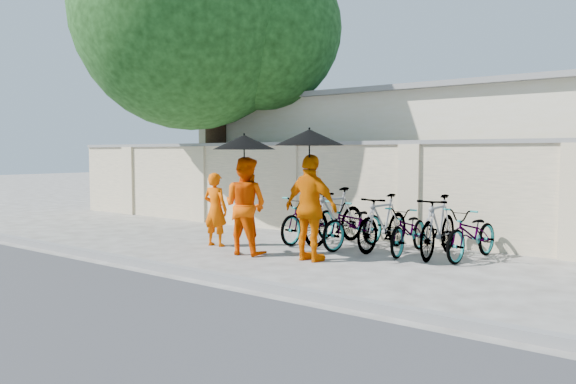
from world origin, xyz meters
The scene contains 17 objects.
ground centered at (0.00, 0.00, 0.00)m, with size 80.00×80.00×0.00m, color #AAA7A1.
kerb centered at (0.00, -1.70, 0.06)m, with size 40.00×0.16×0.12m, color gray.
compound_wall centered at (1.00, 3.20, 1.00)m, with size 20.00×0.30×2.00m, color beige.
building_behind centered at (2.00, 7.00, 1.60)m, with size 14.00×6.00×3.20m, color beige.
shade_tree centered at (-3.66, 2.97, 5.10)m, with size 6.70×6.20×8.20m.
monk_left centered at (-0.90, 0.49, 0.72)m, with size 0.53×0.35×1.44m, color #E95400.
monk_center centered at (0.16, 0.18, 0.88)m, with size 0.85×0.66×1.75m, color #EB4B00.
parasol_center centered at (0.21, 0.10, 2.02)m, with size 1.12×1.12×1.15m.
monk_right centered at (1.47, 0.36, 0.90)m, with size 1.06×0.44×1.81m, color #DD6500.
parasol_right centered at (1.49, 0.28, 2.09)m, with size 1.16×1.16×1.20m.
bike_0 centered at (0.32, 1.98, 0.48)m, with size 0.63×1.81×0.95m, color #A2A3B2.
bike_1 centered at (0.87, 2.06, 0.57)m, with size 0.53×1.89×1.13m, color #A2A3B2.
bike_2 centered at (1.42, 1.89, 0.47)m, with size 0.62×1.78×0.94m, color #A2A3B2.
bike_3 centered at (1.97, 2.01, 0.53)m, with size 0.50×1.76×1.06m, color #A2A3B2.
bike_4 centered at (2.52, 1.98, 0.43)m, with size 0.58×1.66×0.87m, color #A2A3B2.
bike_5 centered at (3.06, 1.97, 0.55)m, with size 0.51×1.82×1.09m, color #A2A3B2.
bike_6 centered at (3.61, 2.12, 0.45)m, with size 0.60×1.72×0.90m, color #A2A3B2.
Camera 1 is at (6.84, -7.36, 1.83)m, focal length 35.00 mm.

